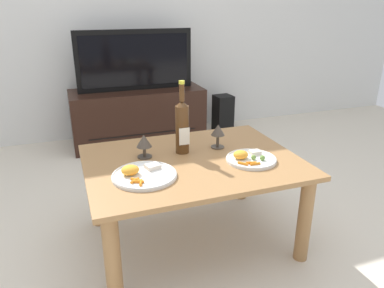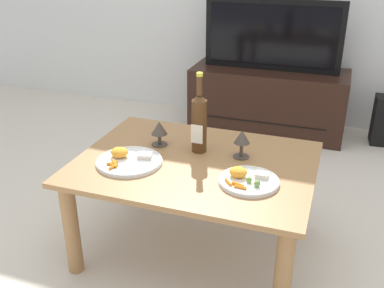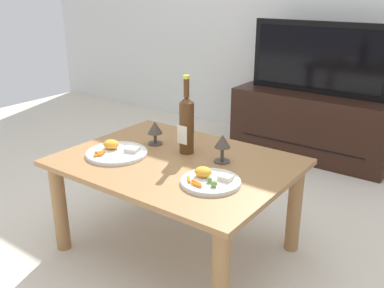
{
  "view_description": "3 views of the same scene",
  "coord_description": "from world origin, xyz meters",
  "px_view_note": "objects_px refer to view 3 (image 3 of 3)",
  "views": [
    {
      "loc": [
        -0.58,
        -1.61,
        1.22
      ],
      "look_at": [
        0.02,
        0.06,
        0.54
      ],
      "focal_mm": 34.29,
      "sensor_mm": 36.0,
      "label": 1
    },
    {
      "loc": [
        0.57,
        -1.7,
        1.39
      ],
      "look_at": [
        -0.04,
        0.06,
        0.54
      ],
      "focal_mm": 41.38,
      "sensor_mm": 36.0,
      "label": 2
    },
    {
      "loc": [
        1.15,
        -1.46,
        1.25
      ],
      "look_at": [
        0.05,
        0.06,
        0.56
      ],
      "focal_mm": 39.96,
      "sensor_mm": 36.0,
      "label": 3
    }
  ],
  "objects_px": {
    "dinner_plate_right": "(210,180)",
    "dining_table": "(176,176)",
    "wine_bottle": "(187,123)",
    "dinner_plate_left": "(116,152)",
    "goblet_right": "(222,143)",
    "tv_screen": "(318,58)",
    "tv_stand": "(312,125)",
    "goblet_left": "(155,129)"
  },
  "relations": [
    {
      "from": "dinner_plate_right",
      "to": "dining_table",
      "type": "bearing_deg",
      "value": 156.71
    },
    {
      "from": "wine_bottle",
      "to": "dinner_plate_left",
      "type": "height_order",
      "value": "wine_bottle"
    },
    {
      "from": "goblet_right",
      "to": "dinner_plate_left",
      "type": "height_order",
      "value": "goblet_right"
    },
    {
      "from": "dining_table",
      "to": "tv_screen",
      "type": "bearing_deg",
      "value": 88.21
    },
    {
      "from": "tv_stand",
      "to": "goblet_left",
      "type": "bearing_deg",
      "value": -100.15
    },
    {
      "from": "dining_table",
      "to": "goblet_right",
      "type": "bearing_deg",
      "value": 29.9
    },
    {
      "from": "dining_table",
      "to": "tv_screen",
      "type": "relative_size",
      "value": 1.04
    },
    {
      "from": "goblet_right",
      "to": "tv_stand",
      "type": "bearing_deg",
      "value": 95.12
    },
    {
      "from": "dining_table",
      "to": "tv_stand",
      "type": "xyz_separation_m",
      "value": [
        0.05,
        1.63,
        -0.15
      ]
    },
    {
      "from": "tv_stand",
      "to": "tv_screen",
      "type": "relative_size",
      "value": 1.16
    },
    {
      "from": "goblet_right",
      "to": "dinner_plate_right",
      "type": "height_order",
      "value": "goblet_right"
    },
    {
      "from": "goblet_right",
      "to": "tv_screen",
      "type": "bearing_deg",
      "value": 95.13
    },
    {
      "from": "tv_stand",
      "to": "goblet_left",
      "type": "height_order",
      "value": "goblet_left"
    },
    {
      "from": "goblet_right",
      "to": "dinner_plate_left",
      "type": "relative_size",
      "value": 0.45
    },
    {
      "from": "wine_bottle",
      "to": "dinner_plate_left",
      "type": "xyz_separation_m",
      "value": [
        -0.26,
        -0.22,
        -0.14
      ]
    },
    {
      "from": "wine_bottle",
      "to": "goblet_right",
      "type": "height_order",
      "value": "wine_bottle"
    },
    {
      "from": "tv_stand",
      "to": "goblet_right",
      "type": "height_order",
      "value": "goblet_right"
    },
    {
      "from": "tv_stand",
      "to": "dinner_plate_left",
      "type": "xyz_separation_m",
      "value": [
        -0.33,
        -1.74,
        0.25
      ]
    },
    {
      "from": "tv_screen",
      "to": "dining_table",
      "type": "bearing_deg",
      "value": -91.79
    },
    {
      "from": "dinner_plate_left",
      "to": "goblet_right",
      "type": "bearing_deg",
      "value": 25.39
    },
    {
      "from": "dining_table",
      "to": "goblet_left",
      "type": "distance_m",
      "value": 0.3
    },
    {
      "from": "dining_table",
      "to": "goblet_right",
      "type": "xyz_separation_m",
      "value": [
        0.19,
        0.11,
        0.18
      ]
    },
    {
      "from": "goblet_left",
      "to": "dinner_plate_left",
      "type": "xyz_separation_m",
      "value": [
        -0.06,
        -0.22,
        -0.07
      ]
    },
    {
      "from": "tv_screen",
      "to": "wine_bottle",
      "type": "xyz_separation_m",
      "value": [
        -0.07,
        -1.52,
        -0.12
      ]
    },
    {
      "from": "tv_screen",
      "to": "dinner_plate_left",
      "type": "height_order",
      "value": "tv_screen"
    },
    {
      "from": "tv_screen",
      "to": "goblet_left",
      "type": "relative_size",
      "value": 8.32
    },
    {
      "from": "goblet_left",
      "to": "dinner_plate_right",
      "type": "xyz_separation_m",
      "value": [
        0.49,
        -0.22,
        -0.07
      ]
    },
    {
      "from": "wine_bottle",
      "to": "goblet_left",
      "type": "relative_size",
      "value": 3.11
    },
    {
      "from": "tv_screen",
      "to": "dinner_plate_left",
      "type": "bearing_deg",
      "value": -100.77
    },
    {
      "from": "dining_table",
      "to": "dinner_plate_left",
      "type": "bearing_deg",
      "value": -157.82
    },
    {
      "from": "wine_bottle",
      "to": "goblet_right",
      "type": "xyz_separation_m",
      "value": [
        0.2,
        0.0,
        -0.06
      ]
    },
    {
      "from": "goblet_right",
      "to": "dinner_plate_right",
      "type": "xyz_separation_m",
      "value": [
        0.08,
        -0.22,
        -0.08
      ]
    },
    {
      "from": "dinner_plate_left",
      "to": "dinner_plate_right",
      "type": "height_order",
      "value": "dinner_plate_left"
    },
    {
      "from": "dining_table",
      "to": "dinner_plate_right",
      "type": "xyz_separation_m",
      "value": [
        0.27,
        -0.12,
        0.1
      ]
    },
    {
      "from": "dinner_plate_left",
      "to": "dining_table",
      "type": "bearing_deg",
      "value": 22.18
    },
    {
      "from": "dining_table",
      "to": "dinner_plate_left",
      "type": "relative_size",
      "value": 3.58
    },
    {
      "from": "goblet_right",
      "to": "dinner_plate_right",
      "type": "relative_size",
      "value": 0.53
    },
    {
      "from": "goblet_left",
      "to": "tv_stand",
      "type": "bearing_deg",
      "value": 79.85
    },
    {
      "from": "tv_stand",
      "to": "dinner_plate_right",
      "type": "distance_m",
      "value": 1.77
    },
    {
      "from": "tv_screen",
      "to": "goblet_left",
      "type": "xyz_separation_m",
      "value": [
        -0.27,
        -1.52,
        -0.19
      ]
    },
    {
      "from": "goblet_left",
      "to": "goblet_right",
      "type": "distance_m",
      "value": 0.41
    },
    {
      "from": "dining_table",
      "to": "goblet_right",
      "type": "distance_m",
      "value": 0.28
    }
  ]
}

